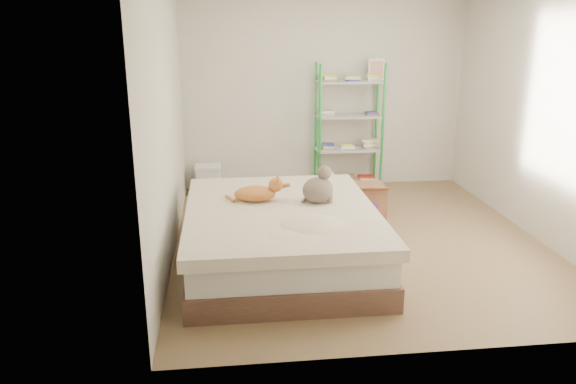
{
  "coord_description": "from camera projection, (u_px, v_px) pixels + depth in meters",
  "views": [
    {
      "loc": [
        -1.37,
        -5.39,
        2.24
      ],
      "look_at": [
        -0.76,
        -0.2,
        0.62
      ],
      "focal_mm": 35.0,
      "sensor_mm": 36.0,
      "label": 1
    }
  ],
  "objects": [
    {
      "name": "grey_cat",
      "position": [
        318.0,
        184.0,
        5.3
      ],
      "size": [
        0.34,
        0.3,
        0.36
      ],
      "primitive_type": null,
      "rotation": [
        0.0,
        0.0,
        1.68
      ],
      "color": "gray",
      "rests_on": "bed"
    },
    {
      "name": "shelf_unit",
      "position": [
        349.0,
        130.0,
        7.5
      ],
      "size": [
        0.91,
        0.36,
        1.74
      ],
      "color": "green",
      "rests_on": "ground"
    },
    {
      "name": "cardboard_box",
      "position": [
        362.0,
        200.0,
        6.64
      ],
      "size": [
        0.56,
        0.54,
        0.42
      ],
      "rotation": [
        0.0,
        0.0,
        -0.09
      ],
      "color": "#A36D49",
      "rests_on": "ground"
    },
    {
      "name": "bed",
      "position": [
        281.0,
        236.0,
        5.28
      ],
      "size": [
        1.76,
        2.19,
        0.56
      ],
      "rotation": [
        0.0,
        0.0,
        -0.0
      ],
      "color": "brown",
      "rests_on": "ground"
    },
    {
      "name": "white_bin",
      "position": [
        208.0,
        179.0,
        7.45
      ],
      "size": [
        0.34,
        0.3,
        0.39
      ],
      "rotation": [
        0.0,
        0.0,
        -0.03
      ],
      "color": "white",
      "rests_on": "ground"
    },
    {
      "name": "orange_cat",
      "position": [
        255.0,
        192.0,
        5.37
      ],
      "size": [
        0.49,
        0.27,
        0.19
      ],
      "primitive_type": null,
      "rotation": [
        0.0,
        0.0,
        -0.04
      ],
      "color": "#D0873A",
      "rests_on": "bed"
    },
    {
      "name": "room",
      "position": [
        362.0,
        118.0,
        5.54
      ],
      "size": [
        3.81,
        4.21,
        2.61
      ],
      "color": "#876C4F",
      "rests_on": "ground"
    }
  ]
}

